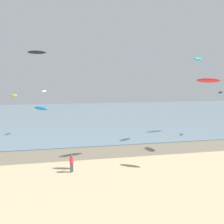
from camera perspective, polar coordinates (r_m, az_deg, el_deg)
wet_sand_strip at (r=35.43m, az=-5.42°, el=-8.11°), size 120.00×5.95×0.01m
sea at (r=72.64m, az=-9.80°, el=-0.68°), size 160.00×70.00×0.10m
person_left_flank at (r=28.37m, az=-7.99°, el=-9.92°), size 0.41×0.45×1.71m
kite_aloft_1 at (r=30.32m, az=18.51°, el=5.94°), size 2.27×2.11×0.64m
kite_aloft_3 at (r=48.63m, az=20.66°, el=3.65°), size 1.68×1.98×0.48m
kite_aloft_5 at (r=48.27m, az=-18.91°, el=3.09°), size 1.61×1.89×0.54m
kite_aloft_6 at (r=30.04m, az=-13.81°, el=0.76°), size 1.84×2.50×0.39m
kite_aloft_8 at (r=34.17m, az=-14.64°, el=11.36°), size 2.07×0.84×0.53m
kite_aloft_9 at (r=47.07m, az=-13.32°, el=3.99°), size 1.20×2.11×0.40m
kite_aloft_13 at (r=43.21m, az=16.61°, el=10.00°), size 2.49×2.32×0.55m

